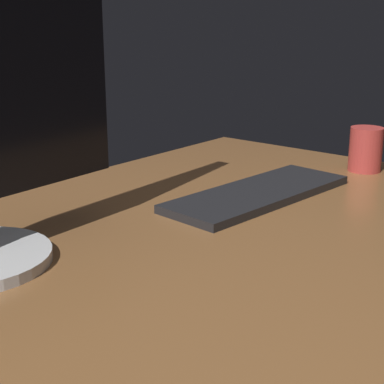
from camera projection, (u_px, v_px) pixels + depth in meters
desk at (173, 249)px, 90.38cm from camera, size 140.00×84.00×2.00cm
keyboard at (259, 193)px, 112.38cm from camera, size 41.48×17.61×1.53cm
coffee_mug at (366, 149)px, 130.32cm from camera, size 7.12×7.12×9.65cm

